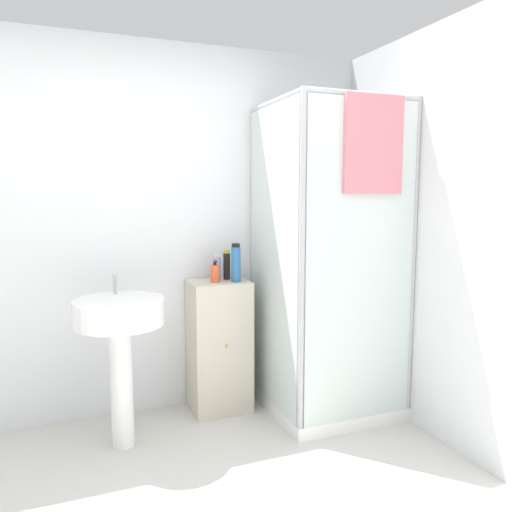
% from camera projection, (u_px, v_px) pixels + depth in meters
% --- Properties ---
extents(wall_back, '(6.40, 0.06, 2.50)m').
position_uv_depth(wall_back, '(131.00, 231.00, 3.34)').
color(wall_back, silver).
rests_on(wall_back, ground_plane).
extents(shower_enclosure, '(0.83, 0.86, 2.10)m').
position_uv_depth(shower_enclosure, '(325.00, 325.00, 3.37)').
color(shower_enclosure, white).
rests_on(shower_enclosure, ground_plane).
extents(vanity_cabinet, '(0.40, 0.35, 0.91)m').
position_uv_depth(vanity_cabinet, '(219.00, 346.00, 3.45)').
color(vanity_cabinet, beige).
rests_on(vanity_cabinet, ground_plane).
extents(sink, '(0.52, 0.52, 1.03)m').
position_uv_depth(sink, '(120.00, 330.00, 2.90)').
color(sink, white).
rests_on(sink, ground_plane).
extents(soap_dispenser, '(0.06, 0.06, 0.15)m').
position_uv_depth(soap_dispenser, '(215.00, 273.00, 3.34)').
color(soap_dispenser, '#E5562D').
rests_on(soap_dispenser, vanity_cabinet).
extents(shampoo_bottle_tall_black, '(0.05, 0.05, 0.21)m').
position_uv_depth(shampoo_bottle_tall_black, '(227.00, 265.00, 3.45)').
color(shampoo_bottle_tall_black, black).
rests_on(shampoo_bottle_tall_black, vanity_cabinet).
extents(shampoo_bottle_blue, '(0.06, 0.06, 0.26)m').
position_uv_depth(shampoo_bottle_blue, '(236.00, 263.00, 3.35)').
color(shampoo_bottle_blue, '#2D66A3').
rests_on(shampoo_bottle_blue, vanity_cabinet).
extents(lotion_bottle_white, '(0.06, 0.06, 0.18)m').
position_uv_depth(lotion_bottle_white, '(217.00, 269.00, 3.43)').
color(lotion_bottle_white, '#B299C6').
rests_on(lotion_bottle_white, vanity_cabinet).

